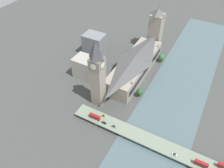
% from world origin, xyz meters
% --- Properties ---
extents(ground_plane, '(600.00, 600.00, 0.00)m').
position_xyz_m(ground_plane, '(0.00, 0.00, 0.00)').
color(ground_plane, '#424442').
extents(river_water, '(59.34, 360.00, 0.30)m').
position_xyz_m(river_water, '(-35.67, 0.00, 0.15)').
color(river_water, '#4C6066').
rests_on(river_water, ground_plane).
extents(parliament_hall, '(27.81, 97.83, 25.25)m').
position_xyz_m(parliament_hall, '(16.68, -8.00, 12.53)').
color(parliament_hall, gray).
rests_on(parliament_hall, ground_plane).
extents(clock_tower, '(11.89, 11.89, 71.59)m').
position_xyz_m(clock_tower, '(29.39, 50.27, 37.94)').
color(clock_tower, gray).
rests_on(clock_tower, ground_plane).
extents(victoria_tower, '(15.52, 15.52, 58.19)m').
position_xyz_m(victoria_tower, '(16.73, -68.67, 27.10)').
color(victoria_tower, gray).
rests_on(victoria_tower, ground_plane).
extents(road_bridge, '(150.69, 13.71, 4.14)m').
position_xyz_m(road_bridge, '(-35.67, 70.47, 3.31)').
color(road_bridge, '#5D6A59').
rests_on(road_bridge, ground_plane).
extents(double_decker_bus_mid, '(10.65, 2.58, 4.90)m').
position_xyz_m(double_decker_bus_mid, '(19.80, 72.99, 6.85)').
color(double_decker_bus_mid, red).
rests_on(double_decker_bus_mid, road_bridge).
extents(double_decker_bus_rear, '(10.14, 2.50, 4.80)m').
position_xyz_m(double_decker_bus_rear, '(-74.42, 73.11, 6.79)').
color(double_decker_bus_rear, red).
rests_on(double_decker_bus_rear, road_bridge).
extents(car_northbound_mid, '(4.42, 1.81, 1.39)m').
position_xyz_m(car_northbound_mid, '(9.94, 73.61, 4.84)').
color(car_northbound_mid, black).
rests_on(car_northbound_mid, road_bridge).
extents(car_northbound_tail, '(4.79, 1.79, 1.25)m').
position_xyz_m(car_northbound_tail, '(0.46, 72.98, 4.78)').
color(car_northbound_tail, slate).
rests_on(car_northbound_tail, road_bridge).
extents(car_southbound_lead, '(4.06, 1.90, 1.25)m').
position_xyz_m(car_southbound_lead, '(-54.34, 73.93, 4.78)').
color(car_southbound_lead, silver).
rests_on(car_southbound_lead, road_bridge).
extents(car_southbound_mid, '(4.26, 1.76, 1.28)m').
position_xyz_m(car_southbound_mid, '(14.51, 67.17, 4.78)').
color(car_southbound_mid, gold).
rests_on(car_southbound_mid, road_bridge).
extents(city_block_west, '(25.44, 19.25, 27.93)m').
position_xyz_m(city_block_west, '(77.20, -19.47, 13.97)').
color(city_block_west, slate).
rests_on(city_block_west, ground_plane).
extents(city_block_center, '(33.48, 18.90, 24.10)m').
position_xyz_m(city_block_center, '(58.64, 22.20, 12.05)').
color(city_block_center, '#A39E93').
rests_on(city_block_center, ground_plane).
extents(tree_embankment_near, '(6.61, 6.61, 9.49)m').
position_xyz_m(tree_embankment_near, '(-3.04, 23.54, 6.16)').
color(tree_embankment_near, brown).
rests_on(tree_embankment_near, ground_plane).
extents(tree_embankment_mid, '(7.72, 7.72, 10.09)m').
position_xyz_m(tree_embankment_mid, '(-2.70, -44.57, 6.22)').
color(tree_embankment_mid, brown).
rests_on(tree_embankment_mid, ground_plane).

